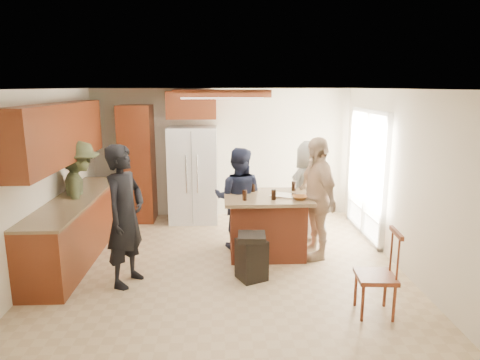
{
  "coord_description": "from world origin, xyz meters",
  "views": [
    {
      "loc": [
        -0.02,
        -5.83,
        2.53
      ],
      "look_at": [
        0.26,
        0.47,
        1.15
      ],
      "focal_mm": 32.0,
      "sensor_mm": 36.0,
      "label": 1
    }
  ],
  "objects_px": {
    "person_front_left": "(125,216)",
    "person_behind_left": "(238,198)",
    "spindle_chair": "(378,276)",
    "kitchen_island": "(266,224)",
    "person_behind_right": "(309,191)",
    "refrigerator": "(193,175)",
    "person_counter": "(81,196)",
    "trash_bin": "(252,256)",
    "person_side_right": "(316,198)"
  },
  "relations": [
    {
      "from": "person_front_left",
      "to": "person_behind_left",
      "type": "height_order",
      "value": "person_front_left"
    },
    {
      "from": "person_behind_left",
      "to": "spindle_chair",
      "type": "height_order",
      "value": "person_behind_left"
    },
    {
      "from": "kitchen_island",
      "to": "spindle_chair",
      "type": "height_order",
      "value": "spindle_chair"
    },
    {
      "from": "person_front_left",
      "to": "person_behind_right",
      "type": "xyz_separation_m",
      "value": [
        2.69,
        1.56,
        -0.08
      ]
    },
    {
      "from": "refrigerator",
      "to": "person_counter",
      "type": "bearing_deg",
      "value": -139.1
    },
    {
      "from": "refrigerator",
      "to": "trash_bin",
      "type": "relative_size",
      "value": 2.86
    },
    {
      "from": "person_behind_right",
      "to": "refrigerator",
      "type": "height_order",
      "value": "refrigerator"
    },
    {
      "from": "person_counter",
      "to": "refrigerator",
      "type": "bearing_deg",
      "value": -70.79
    },
    {
      "from": "person_side_right",
      "to": "trash_bin",
      "type": "xyz_separation_m",
      "value": [
        -1.01,
        -0.74,
        -0.59
      ]
    },
    {
      "from": "trash_bin",
      "to": "person_behind_left",
      "type": "bearing_deg",
      "value": 96.04
    },
    {
      "from": "person_side_right",
      "to": "refrigerator",
      "type": "height_order",
      "value": "person_side_right"
    },
    {
      "from": "person_counter",
      "to": "kitchen_island",
      "type": "distance_m",
      "value": 2.91
    },
    {
      "from": "person_behind_left",
      "to": "trash_bin",
      "type": "xyz_separation_m",
      "value": [
        0.12,
        -1.18,
        -0.49
      ]
    },
    {
      "from": "trash_bin",
      "to": "spindle_chair",
      "type": "xyz_separation_m",
      "value": [
        1.34,
        -0.96,
        0.13
      ]
    },
    {
      "from": "spindle_chair",
      "to": "refrigerator",
      "type": "bearing_deg",
      "value": 122.31
    },
    {
      "from": "person_side_right",
      "to": "spindle_chair",
      "type": "height_order",
      "value": "person_side_right"
    },
    {
      "from": "person_counter",
      "to": "refrigerator",
      "type": "height_order",
      "value": "refrigerator"
    },
    {
      "from": "person_front_left",
      "to": "person_behind_left",
      "type": "xyz_separation_m",
      "value": [
        1.5,
        1.22,
        -0.11
      ]
    },
    {
      "from": "refrigerator",
      "to": "person_behind_right",
      "type": "bearing_deg",
      "value": -28.96
    },
    {
      "from": "person_behind_left",
      "to": "person_side_right",
      "type": "xyz_separation_m",
      "value": [
        1.14,
        -0.44,
        0.11
      ]
    },
    {
      "from": "person_front_left",
      "to": "person_side_right",
      "type": "relative_size",
      "value": 1.0
    },
    {
      "from": "refrigerator",
      "to": "trash_bin",
      "type": "xyz_separation_m",
      "value": [
        0.92,
        -2.62,
        -0.58
      ]
    },
    {
      "from": "person_front_left",
      "to": "refrigerator",
      "type": "bearing_deg",
      "value": 6.98
    },
    {
      "from": "person_behind_left",
      "to": "person_counter",
      "type": "distance_m",
      "value": 2.45
    },
    {
      "from": "person_behind_right",
      "to": "refrigerator",
      "type": "relative_size",
      "value": 0.93
    },
    {
      "from": "person_behind_right",
      "to": "person_counter",
      "type": "xyz_separation_m",
      "value": [
        -3.64,
        -0.33,
        0.03
      ]
    },
    {
      "from": "person_behind_right",
      "to": "person_side_right",
      "type": "relative_size",
      "value": 0.91
    },
    {
      "from": "person_front_left",
      "to": "spindle_chair",
      "type": "distance_m",
      "value": 3.14
    },
    {
      "from": "person_side_right",
      "to": "person_counter",
      "type": "xyz_separation_m",
      "value": [
        -3.59,
        0.45,
        -0.05
      ]
    },
    {
      "from": "person_behind_right",
      "to": "spindle_chair",
      "type": "relative_size",
      "value": 1.68
    },
    {
      "from": "person_front_left",
      "to": "person_counter",
      "type": "bearing_deg",
      "value": 59.5
    },
    {
      "from": "trash_bin",
      "to": "person_behind_right",
      "type": "bearing_deg",
      "value": 54.86
    },
    {
      "from": "person_behind_right",
      "to": "refrigerator",
      "type": "distance_m",
      "value": 2.28
    },
    {
      "from": "person_side_right",
      "to": "spindle_chair",
      "type": "xyz_separation_m",
      "value": [
        0.33,
        -1.7,
        -0.46
      ]
    },
    {
      "from": "person_behind_left",
      "to": "person_counter",
      "type": "height_order",
      "value": "person_counter"
    },
    {
      "from": "person_behind_left",
      "to": "person_behind_right",
      "type": "height_order",
      "value": "person_behind_right"
    },
    {
      "from": "person_front_left",
      "to": "person_behind_right",
      "type": "relative_size",
      "value": 1.1
    },
    {
      "from": "person_behind_right",
      "to": "trash_bin",
      "type": "relative_size",
      "value": 2.65
    },
    {
      "from": "spindle_chair",
      "to": "person_front_left",
      "type": "bearing_deg",
      "value": 162.68
    },
    {
      "from": "person_behind_left",
      "to": "spindle_chair",
      "type": "xyz_separation_m",
      "value": [
        1.47,
        -2.14,
        -0.35
      ]
    },
    {
      "from": "person_front_left",
      "to": "person_side_right",
      "type": "xyz_separation_m",
      "value": [
        2.64,
        0.77,
        -0.0
      ]
    },
    {
      "from": "person_behind_left",
      "to": "refrigerator",
      "type": "bearing_deg",
      "value": -49.01
    },
    {
      "from": "person_behind_left",
      "to": "kitchen_island",
      "type": "height_order",
      "value": "person_behind_left"
    },
    {
      "from": "trash_bin",
      "to": "spindle_chair",
      "type": "relative_size",
      "value": 0.63
    },
    {
      "from": "person_behind_right",
      "to": "person_side_right",
      "type": "xyz_separation_m",
      "value": [
        -0.06,
        -0.78,
        0.08
      ]
    },
    {
      "from": "person_counter",
      "to": "spindle_chair",
      "type": "relative_size",
      "value": 1.75
    },
    {
      "from": "kitchen_island",
      "to": "trash_bin",
      "type": "bearing_deg",
      "value": -108.37
    },
    {
      "from": "person_behind_right",
      "to": "refrigerator",
      "type": "xyz_separation_m",
      "value": [
        -1.99,
        1.1,
        0.06
      ]
    },
    {
      "from": "refrigerator",
      "to": "trash_bin",
      "type": "height_order",
      "value": "refrigerator"
    },
    {
      "from": "person_behind_left",
      "to": "kitchen_island",
      "type": "xyz_separation_m",
      "value": [
        0.41,
        -0.31,
        -0.33
      ]
    }
  ]
}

